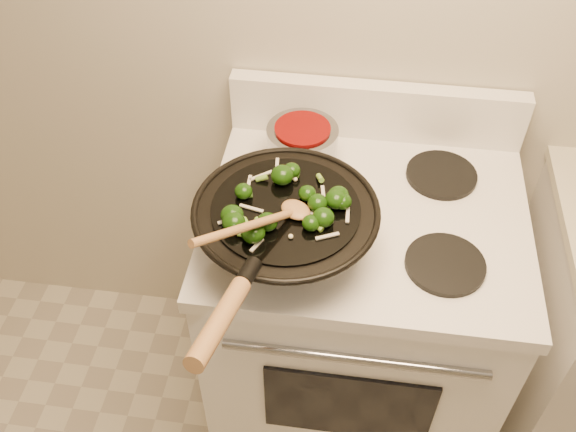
# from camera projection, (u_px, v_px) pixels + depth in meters

# --- Properties ---
(stove) EXTENTS (0.78, 0.67, 1.08)m
(stove) POSITION_uv_depth(u_px,v_px,m) (354.00, 317.00, 1.88)
(stove) COLOR white
(stove) RESTS_ON ground
(wok) EXTENTS (0.41, 0.68, 0.25)m
(wok) POSITION_uv_depth(u_px,v_px,m) (285.00, 227.00, 1.41)
(wok) COLOR black
(wok) RESTS_ON stove
(stirfry) EXTENTS (0.28, 0.29, 0.04)m
(stirfry) POSITION_uv_depth(u_px,v_px,m) (288.00, 205.00, 1.35)
(stirfry) COLOR #123207
(stirfry) RESTS_ON wok
(wooden_spoon) EXTENTS (0.21, 0.27, 0.13)m
(wooden_spoon) POSITION_uv_depth(u_px,v_px,m) (268.00, 219.00, 1.29)
(wooden_spoon) COLOR #A06F3F
(wooden_spoon) RESTS_ON wok
(saucepan) EXTENTS (0.18, 0.28, 0.11)m
(saucepan) POSITION_uv_depth(u_px,v_px,m) (302.00, 145.00, 1.63)
(saucepan) COLOR #92939A
(saucepan) RESTS_ON stove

